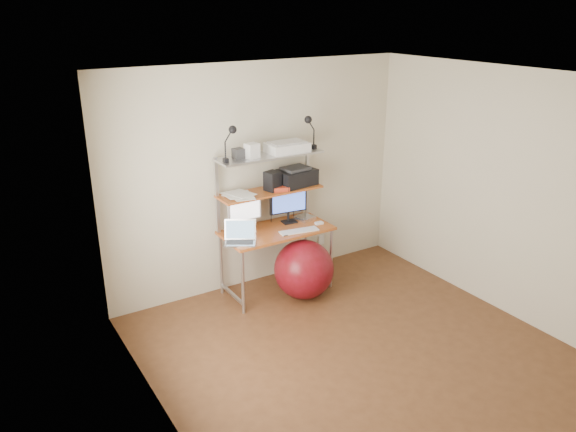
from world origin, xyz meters
The scene contains 20 objects.
room centered at (0.00, 0.00, 1.25)m, with size 3.60×3.60×3.60m.
computer_desk centered at (0.00, 1.50, 0.96)m, with size 1.20×0.60×1.57m.
wall_outlet centered at (0.85, 1.79, 0.30)m, with size 0.08×0.01×0.12m, color white.
monitor_silver centered at (-0.31, 1.59, 0.97)m, with size 0.39×0.14×0.44m.
monitor_black centered at (0.23, 1.56, 0.96)m, with size 0.44×0.14×0.45m.
laptop centered at (-0.49, 1.34, 0.79)m, with size 0.41×0.39×0.28m.
keyboard centered at (0.18, 1.26, 0.75)m, with size 0.43×0.12×0.01m, color white.
mouse centered at (0.48, 1.32, 0.75)m, with size 0.09×0.05×0.02m, color white.
mac_mini centered at (0.43, 1.54, 0.76)m, with size 0.19×0.19×0.04m, color #BCBCC1.
phone centered at (0.00, 1.28, 0.74)m, with size 0.06×0.12×0.01m, color black.
printer centered at (0.34, 1.59, 1.25)m, with size 0.47×0.34×0.21m.
nas_cube centered at (0.02, 1.55, 1.26)m, with size 0.14×0.14×0.21m, color black.
red_box centered at (0.09, 1.49, 1.17)m, with size 0.17×0.11×0.05m, color #B4331C.
scanner centered at (0.21, 1.57, 1.61)m, with size 0.45×0.30×0.12m.
box_white centered at (-0.23, 1.53, 1.63)m, with size 0.13×0.11×0.15m, color white.
box_grey centered at (-0.36, 1.59, 1.60)m, with size 0.10×0.10×0.10m, color #323235.
clip_lamp_left centered at (-0.47, 1.51, 1.82)m, with size 0.15×0.08×0.37m.
clip_lamp_right centered at (0.47, 1.53, 1.82)m, with size 0.15×0.08×0.37m.
exercise_ball centered at (0.18, 1.15, 0.33)m, with size 0.66×0.66×0.66m, color maroon.
paper_stack centered at (-0.37, 1.57, 1.16)m, with size 0.32×0.40×0.02m.
Camera 1 is at (-2.88, -3.45, 3.03)m, focal length 35.00 mm.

